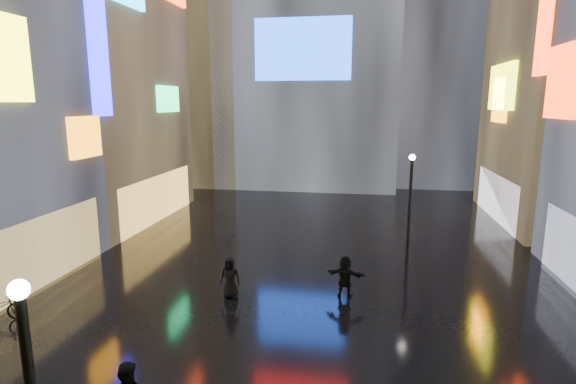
# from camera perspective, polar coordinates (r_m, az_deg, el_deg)

# --- Properties ---
(ground) EXTENTS (140.00, 140.00, 0.00)m
(ground) POSITION_cam_1_polar(r_m,az_deg,el_deg) (22.59, 3.43, -8.58)
(ground) COLOR black
(ground) RESTS_ON ground
(building_left_far) EXTENTS (10.28, 12.00, 22.00)m
(building_left_far) POSITION_cam_1_polar(r_m,az_deg,el_deg) (32.85, -25.15, 16.03)
(building_left_far) COLOR black
(building_left_far) RESTS_ON ground
(tower_flank_right) EXTENTS (12.00, 12.00, 34.00)m
(tower_flank_right) POSITION_cam_1_polar(r_m,az_deg,el_deg) (48.54, 18.83, 21.77)
(tower_flank_right) COLOR black
(tower_flank_right) RESTS_ON ground
(tower_flank_left) EXTENTS (10.00, 10.00, 26.00)m
(tower_flank_left) POSITION_cam_1_polar(r_m,az_deg,el_deg) (46.40, -11.47, 17.63)
(tower_flank_left) COLOR black
(tower_flank_left) RESTS_ON ground
(lamp_far) EXTENTS (0.30, 0.30, 5.20)m
(lamp_far) POSITION_cam_1_polar(r_m,az_deg,el_deg) (23.07, 15.23, -0.94)
(lamp_far) COLOR black
(lamp_far) RESTS_ON ground
(pedestrian_4) EXTENTS (0.82, 0.54, 1.67)m
(pedestrian_4) POSITION_cam_1_polar(r_m,az_deg,el_deg) (18.33, -7.36, -10.68)
(pedestrian_4) COLOR black
(pedestrian_4) RESTS_ON ground
(pedestrian_5) EXTENTS (1.64, 0.76, 1.70)m
(pedestrian_5) POSITION_cam_1_polar(r_m,az_deg,el_deg) (18.35, 7.27, -10.60)
(pedestrian_5) COLOR black
(pedestrian_5) RESTS_ON ground
(umbrella_2) EXTENTS (1.42, 1.41, 0.93)m
(umbrella_2) POSITION_cam_1_polar(r_m,az_deg,el_deg) (17.89, -7.47, -6.81)
(umbrella_2) COLOR black
(umbrella_2) RESTS_ON pedestrian_4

